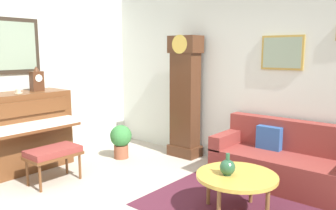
{
  "coord_description": "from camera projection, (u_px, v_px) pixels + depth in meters",
  "views": [
    {
      "loc": [
        2.6,
        -2.37,
        1.77
      ],
      "look_at": [
        -0.32,
        1.12,
        1.05
      ],
      "focal_mm": 36.3,
      "sensor_mm": 36.0,
      "label": 1
    }
  ],
  "objects": [
    {
      "name": "piano_bench",
      "position": [
        53.0,
        153.0,
        4.58
      ],
      "size": [
        0.42,
        0.7,
        0.48
      ],
      "color": "brown",
      "rests_on": "ground_plane"
    },
    {
      "name": "wall_back",
      "position": [
        237.0,
        75.0,
        5.31
      ],
      "size": [
        5.3,
        0.13,
        2.8
      ],
      "color": "silver",
      "rests_on": "ground_plane"
    },
    {
      "name": "coffee_table",
      "position": [
        237.0,
        177.0,
        3.68
      ],
      "size": [
        0.88,
        0.88,
        0.45
      ],
      "color": "gold",
      "rests_on": "ground_plane"
    },
    {
      "name": "mantel_clock",
      "position": [
        37.0,
        80.0,
        5.15
      ],
      "size": [
        0.13,
        0.18,
        0.38
      ],
      "color": "#4C2B19",
      "rests_on": "piano"
    },
    {
      "name": "grandfather_clock",
      "position": [
        185.0,
        100.0,
        5.67
      ],
      "size": [
        0.52,
        0.34,
        2.03
      ],
      "color": "#4C2B19",
      "rests_on": "ground_plane"
    },
    {
      "name": "piano",
      "position": [
        20.0,
        132.0,
        5.02
      ],
      "size": [
        0.87,
        1.44,
        1.17
      ],
      "color": "brown",
      "rests_on": "ground_plane"
    },
    {
      "name": "area_rug",
      "position": [
        238.0,
        208.0,
        3.86
      ],
      "size": [
        2.1,
        1.5,
        0.01
      ],
      "primitive_type": "cube",
      "color": "#4C1E2D",
      "rests_on": "ground_plane"
    },
    {
      "name": "teacup",
      "position": [
        18.0,
        92.0,
        4.89
      ],
      "size": [
        0.12,
        0.12,
        0.06
      ],
      "color": "beige",
      "rests_on": "piano"
    },
    {
      "name": "couch",
      "position": [
        287.0,
        162.0,
        4.5
      ],
      "size": [
        1.9,
        0.8,
        0.84
      ],
      "color": "maroon",
      "rests_on": "ground_plane"
    },
    {
      "name": "wall_left",
      "position": [
        5.0,
        75.0,
        5.14
      ],
      "size": [
        0.13,
        4.9,
        2.8
      ],
      "color": "silver",
      "rests_on": "ground_plane"
    },
    {
      "name": "potted_plant",
      "position": [
        121.0,
        139.0,
        5.64
      ],
      "size": [
        0.36,
        0.36,
        0.56
      ],
      "color": "#935138",
      "rests_on": "ground_plane"
    },
    {
      "name": "green_jug",
      "position": [
        227.0,
        167.0,
        3.65
      ],
      "size": [
        0.17,
        0.17,
        0.24
      ],
      "color": "#234C33",
      "rests_on": "coffee_table"
    }
  ]
}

